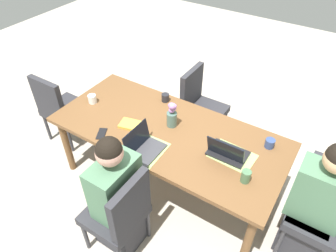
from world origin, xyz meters
TOP-DOWN VIEW (x-y plane):
  - ground_plane at (0.00, 0.00)m, footprint 10.00×10.00m
  - dining_table at (0.00, 0.00)m, footprint 2.15×0.97m
  - chair_near_left_near at (0.07, -0.81)m, footprint 0.44×0.44m
  - person_near_left_near at (-0.00, -0.75)m, footprint 0.36×0.40m
  - chair_head_right_left_mid at (1.40, 0.11)m, footprint 0.44×0.44m
  - person_head_right_left_mid at (1.34, 0.03)m, footprint 0.40×0.36m
  - chair_head_left_left_far at (-1.39, -0.10)m, footprint 0.44×0.44m
  - chair_far_right_near at (-0.09, 0.81)m, footprint 0.44×0.44m
  - flower_vase at (-0.01, 0.08)m, footprint 0.09×0.09m
  - placemat_near_left_near at (-0.00, -0.32)m, footprint 0.27×0.37m
  - placemat_head_right_left_mid at (0.63, 0.01)m, footprint 0.37×0.28m
  - laptop_head_right_left_mid at (0.59, -0.01)m, footprint 0.32×0.22m
  - laptop_near_left_near at (-0.03, -0.34)m, footprint 0.22×0.32m
  - coffee_mug_near_left at (-0.27, 0.37)m, footprint 0.08×0.08m
  - coffee_mug_near_right at (0.85, 0.29)m, footprint 0.08×0.08m
  - coffee_mug_centre_left at (0.81, -0.18)m, footprint 0.07×0.07m
  - coffee_mug_centre_right at (-0.88, -0.05)m, footprint 0.08×0.08m
  - book_red_cover at (-0.33, -0.13)m, footprint 0.23×0.18m
  - phone_black at (-0.47, -0.37)m, footprint 0.13×0.17m

SIDE VIEW (x-z plane):
  - ground_plane at x=0.00m, z-range 0.00..0.00m
  - chair_near_left_near at x=0.07m, z-range 0.05..0.95m
  - chair_head_right_left_mid at x=1.40m, z-range 0.05..0.95m
  - chair_head_left_left_far at x=-1.39m, z-range 0.05..0.95m
  - chair_far_right_near at x=-0.09m, z-range 0.05..0.95m
  - person_near_left_near at x=0.00m, z-range -0.07..1.12m
  - person_head_right_left_mid at x=1.34m, z-range -0.07..1.12m
  - dining_table at x=0.00m, z-range 0.29..1.02m
  - placemat_near_left_near at x=0.00m, z-range 0.73..0.73m
  - placemat_head_right_left_mid at x=0.63m, z-range 0.73..0.73m
  - phone_black at x=-0.47m, z-range 0.73..0.74m
  - book_red_cover at x=-0.33m, z-range 0.73..0.75m
  - coffee_mug_near_right at x=0.85m, z-range 0.73..0.81m
  - coffee_mug_near_left at x=-0.27m, z-range 0.73..0.81m
  - coffee_mug_centre_right at x=-0.88m, z-range 0.73..0.81m
  - laptop_head_right_left_mid at x=0.59m, z-range 0.67..0.88m
  - laptop_near_left_near at x=-0.03m, z-range 0.67..0.88m
  - coffee_mug_centre_left at x=0.81m, z-range 0.73..0.84m
  - flower_vase at x=-0.01m, z-range 0.72..0.98m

